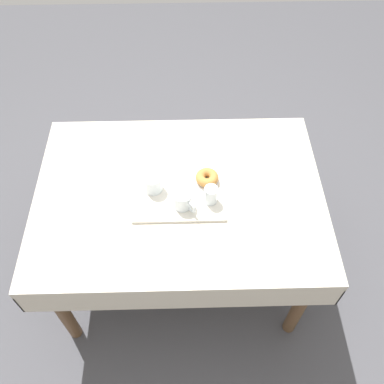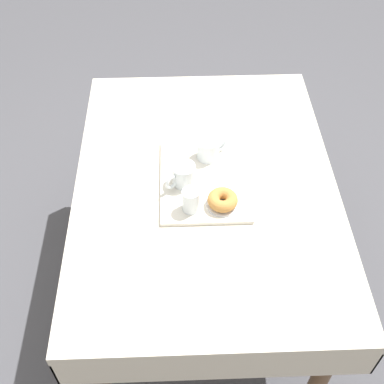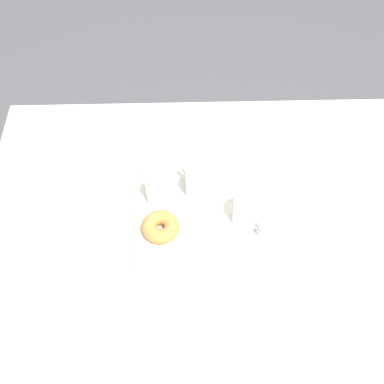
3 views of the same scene
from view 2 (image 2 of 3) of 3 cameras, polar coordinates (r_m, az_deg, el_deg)
name	(u,v)px [view 2 (image 2 of 3)]	position (r m, az deg, el deg)	size (l,w,h in m)	color
ground_plane	(203,285)	(2.41, 1.23, -10.60)	(6.00, 6.00, 0.00)	#47474C
dining_table	(205,196)	(1.90, 1.53, -0.51)	(1.34, 0.97, 0.72)	beige
serving_tray	(204,180)	(1.83, 1.41, 1.35)	(0.42, 0.32, 0.01)	silver
tea_mug_left	(209,149)	(1.88, 1.92, 4.96)	(0.09, 0.12, 0.08)	white
tea_mug_right	(183,175)	(1.78, -1.01, 1.93)	(0.10, 0.11, 0.08)	white
water_glass_near	(191,201)	(1.70, -0.15, -1.07)	(0.06, 0.06, 0.09)	white
donut_plate_left	(222,204)	(1.74, 3.50, -1.44)	(0.11, 0.11, 0.01)	silver
sugar_donut_left	(223,200)	(1.72, 3.54, -0.90)	(0.11, 0.11, 0.04)	#BC7F3D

